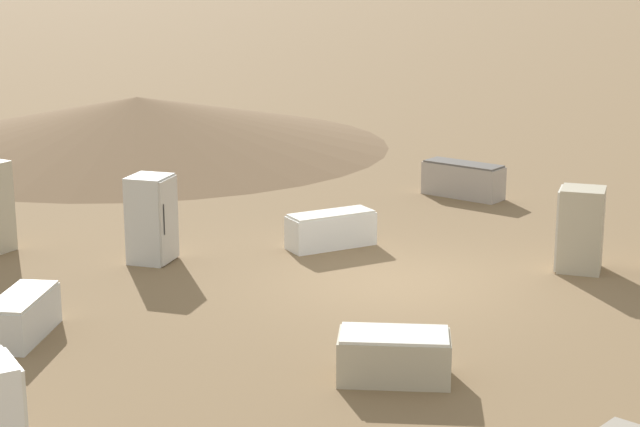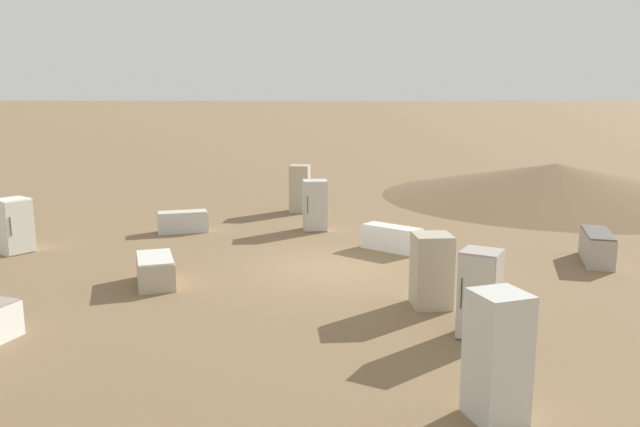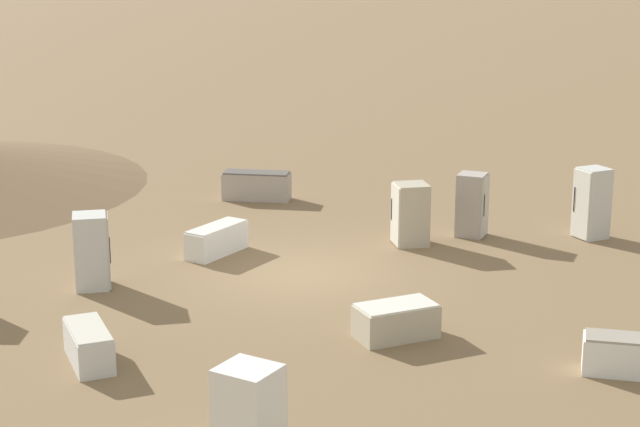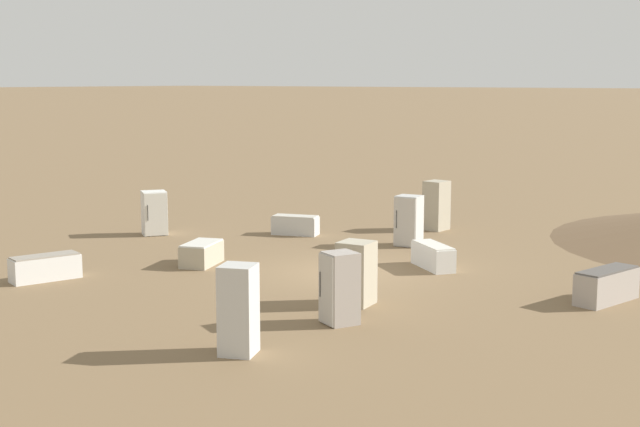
% 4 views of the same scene
% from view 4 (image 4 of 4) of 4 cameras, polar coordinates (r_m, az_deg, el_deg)
% --- Properties ---
extents(ground_plane, '(1000.00, 1000.00, 0.00)m').
position_cam_4_polar(ground_plane, '(23.75, 1.80, -3.80)').
color(ground_plane, brown).
extents(discarded_fridge_0, '(0.88, 0.84, 1.70)m').
position_cam_4_polar(discarded_fridge_0, '(16.73, -5.23, -6.14)').
color(discarded_fridge_0, silver).
rests_on(discarded_fridge_0, ground_plane).
extents(discarded_fridge_1, '(1.62, 1.23, 0.63)m').
position_cam_4_polar(discarded_fridge_1, '(24.89, -7.59, -2.56)').
color(discarded_fridge_1, '#B2A88E').
rests_on(discarded_fridge_1, ground_plane).
extents(discarded_fridge_2, '(1.05, 1.05, 1.45)m').
position_cam_4_polar(discarded_fridge_2, '(29.87, -10.55, 0.03)').
color(discarded_fridge_2, white).
rests_on(discarded_fridge_2, ground_plane).
extents(discarded_fridge_3, '(1.44, 1.69, 0.66)m').
position_cam_4_polar(discarded_fridge_3, '(24.43, 7.25, -2.72)').
color(discarded_fridge_3, white).
rests_on(discarded_fridge_3, ground_plane).
extents(discarded_fridge_4, '(0.81, 0.82, 1.56)m').
position_cam_4_polar(discarded_fridge_4, '(27.55, 5.69, -0.47)').
color(discarded_fridge_4, silver).
rests_on(discarded_fridge_4, ground_plane).
extents(discarded_fridge_5, '(1.92, 1.00, 0.77)m').
position_cam_4_polar(discarded_fridge_5, '(21.62, 17.88, -4.41)').
color(discarded_fridge_5, '#A89E93').
rests_on(discarded_fridge_5, ground_plane).
extents(discarded_fridge_6, '(0.83, 0.72, 1.68)m').
position_cam_4_polar(discarded_fridge_6, '(30.58, 7.47, 0.52)').
color(discarded_fridge_6, '#B2A88E').
rests_on(discarded_fridge_6, ground_plane).
extents(discarded_fridge_7, '(1.07, 1.62, 0.64)m').
position_cam_4_polar(discarded_fridge_7, '(29.44, -1.59, -0.75)').
color(discarded_fridge_7, silver).
rests_on(discarded_fridge_7, ground_plane).
extents(discarded_fridge_8, '(0.87, 0.85, 1.53)m').
position_cam_4_polar(discarded_fridge_8, '(18.70, 1.26, -4.80)').
color(discarded_fridge_8, '#A89E93').
rests_on(discarded_fridge_8, ground_plane).
extents(discarded_fridge_9, '(1.83, 1.07, 0.65)m').
position_cam_4_polar(discarded_fridge_9, '(23.86, -17.17, -3.33)').
color(discarded_fridge_9, white).
rests_on(discarded_fridge_9, ground_plane).
extents(discarded_fridge_10, '(0.86, 0.82, 1.46)m').
position_cam_4_polar(discarded_fridge_10, '(20.33, 2.35, -3.82)').
color(discarded_fridge_10, '#B2A88E').
rests_on(discarded_fridge_10, ground_plane).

